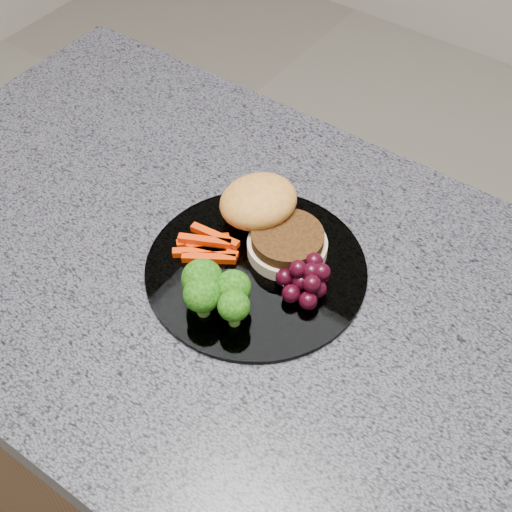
{
  "coord_description": "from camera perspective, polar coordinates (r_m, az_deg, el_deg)",
  "views": [
    {
      "loc": [
        0.24,
        -0.42,
        1.54
      ],
      "look_at": [
        -0.08,
        0.02,
        0.93
      ],
      "focal_mm": 50.0,
      "sensor_mm": 36.0,
      "label": 1
    }
  ],
  "objects": [
    {
      "name": "island_cabinet",
      "position": [
        1.21,
        2.54,
        -17.82
      ],
      "size": [
        1.2,
        0.6,
        0.86
      ],
      "primitive_type": "cube",
      "color": "#51381B",
      "rests_on": "ground"
    },
    {
      "name": "grape_bunch",
      "position": [
        0.8,
        4.06,
        -1.82
      ],
      "size": [
        0.06,
        0.06,
        0.04
      ],
      "rotation": [
        0.0,
        0.0,
        -0.09
      ],
      "color": "black",
      "rests_on": "plate"
    },
    {
      "name": "countertop",
      "position": [
        0.82,
        3.61,
        -5.29
      ],
      "size": [
        1.2,
        0.6,
        0.04
      ],
      "primitive_type": "cube",
      "color": "#52515C",
      "rests_on": "island_cabinet"
    },
    {
      "name": "carrot_sticks",
      "position": [
        0.85,
        -3.87,
        0.82
      ],
      "size": [
        0.08,
        0.07,
        0.02
      ],
      "rotation": [
        0.0,
        0.0,
        0.2
      ],
      "color": "red",
      "rests_on": "plate"
    },
    {
      "name": "burger",
      "position": [
        0.85,
        0.99,
        3.01
      ],
      "size": [
        0.16,
        0.12,
        0.05
      ],
      "rotation": [
        0.0,
        0.0,
        -0.06
      ],
      "color": "#CDB890",
      "rests_on": "plate"
    },
    {
      "name": "plate",
      "position": [
        0.83,
        0.0,
        -1.04
      ],
      "size": [
        0.26,
        0.26,
        0.01
      ],
      "primitive_type": "cylinder",
      "color": "white",
      "rests_on": "countertop"
    },
    {
      "name": "broccoli",
      "position": [
        0.77,
        -3.35,
        -2.71
      ],
      "size": [
        0.09,
        0.07,
        0.05
      ],
      "rotation": [
        0.0,
        0.0,
        0.13
      ],
      "color": "#527F2E",
      "rests_on": "plate"
    }
  ]
}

